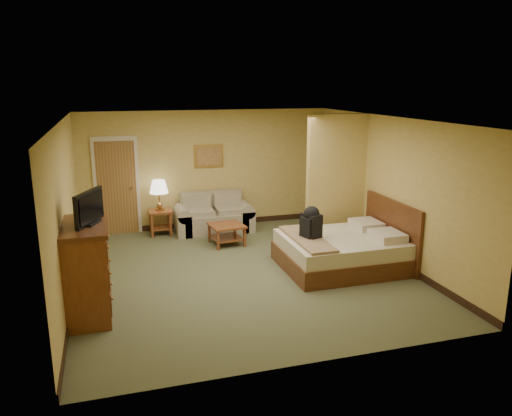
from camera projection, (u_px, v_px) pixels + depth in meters
name	position (u px, v px, depth m)	size (l,w,h in m)	color
floor	(242.00, 272.00, 8.59)	(6.00, 6.00, 0.00)	#535839
ceiling	(241.00, 120.00, 7.95)	(6.00, 6.00, 0.00)	white
back_wall	(207.00, 169.00, 11.06)	(5.50, 0.02, 2.60)	tan
left_wall	(66.00, 211.00, 7.51)	(0.02, 6.00, 2.60)	tan
right_wall	(388.00, 189.00, 9.03)	(0.02, 6.00, 2.60)	tan
partition	(336.00, 181.00, 9.73)	(1.20, 0.15, 2.60)	tan
door	(117.00, 187.00, 10.55)	(0.94, 0.16, 2.10)	beige
baseboard	(208.00, 223.00, 11.35)	(5.50, 0.02, 0.12)	black
loveseat	(214.00, 219.00, 10.92)	(1.68, 0.78, 0.85)	#9D9177
side_table	(160.00, 218.00, 10.66)	(0.49, 0.49, 0.53)	brown
table_lamp	(159.00, 188.00, 10.50)	(0.39, 0.39, 0.65)	#AD783F
coffee_table	(227.00, 230.00, 10.00)	(0.72, 0.72, 0.42)	brown
wall_picture	(209.00, 156.00, 10.97)	(0.65, 0.04, 0.50)	#B78E3F
dresser	(87.00, 270.00, 6.86)	(0.65, 1.24, 1.32)	brown
tv	(89.00, 209.00, 6.68)	(0.36, 0.70, 0.45)	black
bed	(346.00, 250.00, 8.77)	(2.09, 1.78, 1.15)	#4C2511
backpack	(311.00, 222.00, 8.49)	(0.31, 0.39, 0.58)	black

